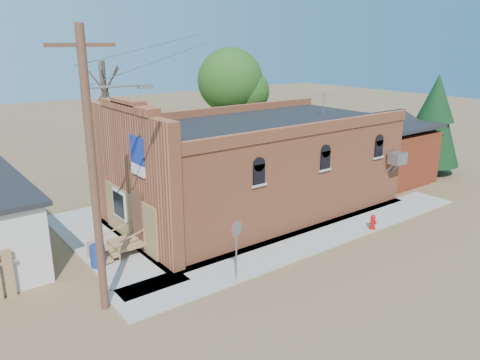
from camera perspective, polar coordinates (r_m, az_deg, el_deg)
ground at (r=19.82m, az=8.14°, el=-9.00°), size 120.00×120.00×0.00m
sidewalk_south at (r=21.36m, az=9.28°, el=-6.99°), size 19.00×2.20×0.08m
sidewalk_west at (r=21.30m, az=-16.16°, el=-7.54°), size 2.60×10.00×0.08m
brick_bar at (r=23.88m, az=1.79°, el=1.61°), size 16.40×7.97×6.30m
red_shed at (r=30.91m, az=16.15°, el=4.29°), size 5.40×6.40×4.30m
utility_pole at (r=14.88m, az=-17.33°, el=1.29°), size 3.12×0.26×9.00m
tree_bare_near at (r=27.38m, az=-16.19°, el=10.61°), size 2.80×2.80×7.65m
tree_leafy at (r=32.17m, az=-1.18°, el=11.99°), size 4.40×4.40×8.15m
evergreen_tree at (r=33.17m, az=22.63°, el=7.00°), size 3.60×3.60×6.50m
fire_hydrant at (r=22.71m, az=15.89°, el=-4.93°), size 0.41×0.40×0.70m
stop_sign at (r=16.84m, az=-0.46°, el=-6.64°), size 0.60×0.29×2.32m
trash_barrel at (r=19.16m, az=-16.95°, el=-8.81°), size 0.76×0.76×0.88m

